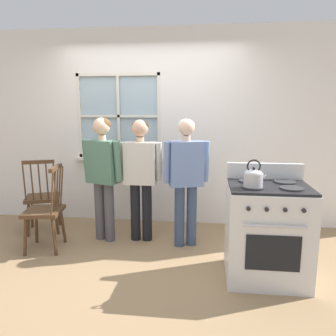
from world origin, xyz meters
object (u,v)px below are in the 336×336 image
object	(u,v)px
chair_by_window	(42,198)
chair_near_wall	(45,211)
person_teen_center	(141,169)
stove	(267,231)
person_elderly_left	(103,167)
potted_plant	(116,152)
kettle	(253,177)
person_adult_right	(186,172)

from	to	relation	value
chair_by_window	chair_near_wall	xyz separation A→B (m)	(0.31, -0.52, 0.00)
person_teen_center	stove	size ratio (longest dim) A/B	1.38
stove	chair_by_window	bearing A→B (deg)	162.02
person_elderly_left	potted_plant	world-z (taller)	person_elderly_left
person_elderly_left	kettle	size ratio (longest dim) A/B	6.16
stove	kettle	world-z (taller)	kettle
person_elderly_left	kettle	distance (m)	1.87
chair_by_window	person_teen_center	world-z (taller)	person_teen_center
chair_near_wall	person_adult_right	xyz separation A→B (m)	(1.60, 0.30, 0.45)
chair_by_window	potted_plant	bearing A→B (deg)	-170.39
chair_by_window	person_elderly_left	world-z (taller)	person_elderly_left
person_teen_center	kettle	bearing A→B (deg)	-36.31
person_elderly_left	stove	size ratio (longest dim) A/B	1.40
chair_near_wall	potted_plant	size ratio (longest dim) A/B	3.32
person_teen_center	kettle	size ratio (longest dim) A/B	6.06
person_teen_center	stove	world-z (taller)	person_teen_center
person_teen_center	potted_plant	distance (m)	0.81
person_teen_center	potted_plant	xyz separation A→B (m)	(-0.48, 0.64, 0.11)
person_elderly_left	stove	xyz separation A→B (m)	(1.83, -0.71, -0.45)
chair_by_window	person_teen_center	size ratio (longest dim) A/B	0.66
chair_near_wall	kettle	distance (m)	2.38
person_adult_right	person_teen_center	bearing A→B (deg)	153.02
person_teen_center	stove	xyz separation A→B (m)	(1.38, -0.76, -0.43)
person_teen_center	chair_near_wall	bearing A→B (deg)	-159.07
person_elderly_left	person_teen_center	bearing A→B (deg)	25.12
chair_by_window	kettle	world-z (taller)	kettle
kettle	stove	bearing A→B (deg)	37.90
person_teen_center	person_adult_right	size ratio (longest dim) A/B	0.99
chair_near_wall	person_elderly_left	world-z (taller)	person_elderly_left
stove	potted_plant	xyz separation A→B (m)	(-1.86, 1.40, 0.54)
person_teen_center	person_adult_right	xyz separation A→B (m)	(0.56, -0.10, -0.00)
person_adult_right	stove	size ratio (longest dim) A/B	1.39
person_adult_right	kettle	size ratio (longest dim) A/B	6.12
person_elderly_left	person_adult_right	world-z (taller)	person_elderly_left
chair_by_window	stove	size ratio (longest dim) A/B	0.91
person_elderly_left	person_adult_right	distance (m)	1.01
chair_by_window	potted_plant	world-z (taller)	potted_plant
chair_near_wall	stove	xyz separation A→B (m)	(2.42, -0.37, 0.02)
person_teen_center	stove	distance (m)	1.63
chair_near_wall	chair_by_window	bearing A→B (deg)	-157.81
stove	potted_plant	distance (m)	2.39
stove	person_teen_center	bearing A→B (deg)	151.09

